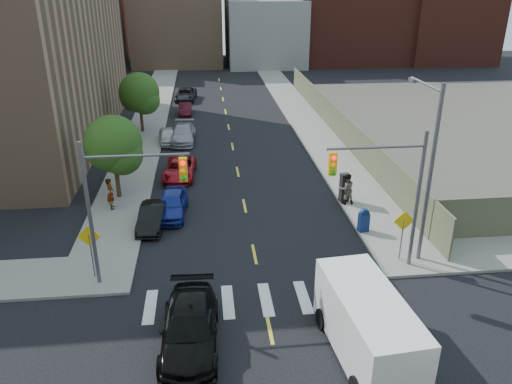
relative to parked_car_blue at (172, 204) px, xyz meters
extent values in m
plane|color=black|center=(4.47, -13.18, -0.73)|extent=(160.00, 160.00, 0.00)
cube|color=gray|center=(-3.28, 28.32, -0.65)|extent=(3.50, 73.00, 0.15)
cube|color=gray|center=(12.22, 28.32, -0.65)|extent=(3.50, 73.00, 0.15)
cube|color=#56593E|center=(14.07, 14.82, 0.52)|extent=(0.12, 44.00, 2.50)
cube|color=#592319|center=(-17.53, 56.82, 5.27)|extent=(14.00, 18.00, 12.00)
cube|color=#8C6B4C|center=(-1.53, 58.82, 6.77)|extent=(14.00, 16.00, 15.00)
cube|color=gray|center=(12.47, 56.82, 4.27)|extent=(12.00, 16.00, 10.00)
cube|color=#592319|center=(26.47, 58.82, 7.27)|extent=(18.00, 18.00, 16.00)
cube|color=#592319|center=(42.47, 56.82, 8.27)|extent=(14.00, 16.00, 18.00)
cylinder|color=#59595E|center=(-3.03, -7.18, 2.77)|extent=(0.18, 0.18, 7.00)
cylinder|color=#59595E|center=(-0.78, -7.18, 5.57)|extent=(4.50, 0.12, 0.12)
cube|color=#E5A50C|center=(1.17, -7.18, 4.87)|extent=(0.35, 0.30, 1.05)
cylinder|color=#59595E|center=(11.97, -7.18, 2.77)|extent=(0.18, 0.18, 7.00)
cylinder|color=#59595E|center=(9.72, -7.18, 5.57)|extent=(4.50, 0.12, 0.12)
cube|color=#E5A50C|center=(7.77, -7.18, 4.87)|extent=(0.35, 0.30, 1.05)
cylinder|color=#59595E|center=(12.67, -6.68, 3.77)|extent=(0.20, 0.20, 9.00)
cylinder|color=#59595E|center=(12.67, -4.98, 7.87)|extent=(0.12, 3.50, 0.12)
cube|color=#59595E|center=(12.67, -3.38, 7.77)|extent=(0.25, 0.60, 0.18)
cylinder|color=#59595E|center=(-3.33, -6.68, 0.47)|extent=(0.06, 0.06, 2.40)
cube|color=yellow|center=(-3.33, -6.68, 1.57)|extent=(1.06, 0.04, 1.06)
cylinder|color=#59595E|center=(11.67, -6.68, 0.47)|extent=(0.06, 0.06, 2.40)
cube|color=yellow|center=(11.67, -6.68, 1.57)|extent=(1.06, 0.04, 1.06)
cylinder|color=#59595E|center=(-3.33, 6.82, 0.47)|extent=(0.06, 0.06, 2.40)
cube|color=yellow|center=(-3.33, 6.82, 1.57)|extent=(1.06, 0.04, 1.06)
cylinder|color=#332114|center=(-3.53, 2.82, 0.59)|extent=(0.28, 0.28, 2.64)
sphere|color=#1F4413|center=(-3.53, 2.82, 2.99)|extent=(3.60, 3.60, 3.60)
sphere|color=#1F4413|center=(-3.03, 2.52, 2.39)|extent=(2.64, 2.64, 2.64)
sphere|color=#1F4413|center=(-3.93, 3.22, 2.57)|extent=(2.88, 2.88, 2.88)
cylinder|color=#332114|center=(-3.53, 17.82, 0.59)|extent=(0.28, 0.28, 2.64)
sphere|color=#1F4413|center=(-3.53, 17.82, 2.99)|extent=(3.60, 3.60, 3.60)
sphere|color=#1F4413|center=(-3.03, 17.52, 2.39)|extent=(2.64, 2.64, 2.64)
sphere|color=#1F4413|center=(-3.93, 18.22, 2.57)|extent=(2.88, 2.88, 2.88)
imported|color=navy|center=(0.00, 0.00, 0.00)|extent=(2.06, 4.40, 1.46)
imported|color=black|center=(-1.03, -1.47, -0.09)|extent=(1.62, 3.96, 1.27)
imported|color=#A6101D|center=(0.27, 6.17, -0.09)|extent=(2.48, 4.76, 1.28)
imported|color=#999AA0|center=(0.27, 14.60, 0.00)|extent=(2.30, 5.13, 1.46)
imported|color=silver|center=(-1.03, 14.39, -0.09)|extent=(1.87, 3.87, 1.27)
imported|color=#380B12|center=(0.27, 23.83, -0.11)|extent=(1.31, 3.73, 1.23)
imported|color=black|center=(0.14, 30.75, -0.06)|extent=(2.70, 5.03, 1.34)
imported|color=black|center=(1.27, -11.77, 0.05)|extent=(2.39, 5.47, 1.56)
cube|color=white|center=(7.86, -13.10, 0.67)|extent=(2.75, 6.01, 2.47)
cube|color=black|center=(7.66, -10.86, 1.01)|extent=(2.19, 1.53, 1.01)
cylinder|color=black|center=(6.63, -11.29, -0.34)|extent=(0.39, 0.88, 0.85)
cylinder|color=black|center=(8.75, -11.10, -0.34)|extent=(0.39, 0.88, 0.85)
cylinder|color=black|center=(9.09, -14.90, -0.34)|extent=(0.39, 0.88, 0.85)
cube|color=#0D2150|center=(10.77, -3.52, -0.05)|extent=(0.60, 0.48, 1.05)
cylinder|color=#0D2150|center=(10.77, -3.52, 0.50)|extent=(0.57, 0.31, 0.54)
cube|color=black|center=(10.77, 0.57, 0.35)|extent=(0.61, 0.53, 1.85)
imported|color=gray|center=(-3.70, 1.01, 0.41)|extent=(0.62, 0.81, 1.98)
imported|color=gray|center=(10.80, 0.17, 0.41)|extent=(0.96, 0.75, 1.98)
camera|label=1|loc=(2.16, -27.57, 12.54)|focal=35.00mm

